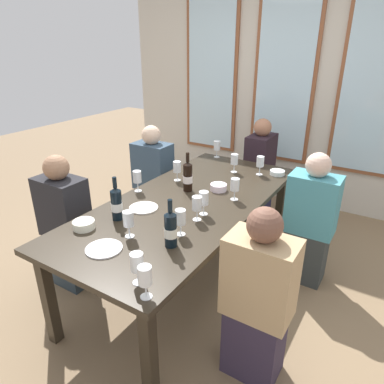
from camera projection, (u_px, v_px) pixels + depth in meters
name	position (u px, v px, depth m)	size (l,w,h in m)	color
ground_plane	(189.00, 279.00, 2.99)	(12.00, 12.00, 0.00)	#80674A
back_wall_with_windows	(285.00, 80.00, 4.02)	(4.21, 0.10, 2.90)	beige
dining_table	(188.00, 208.00, 2.73)	(1.01, 2.25, 0.74)	#2E261B
white_plate_0	(144.00, 208.00, 2.57)	(0.21, 0.21, 0.01)	white
white_plate_1	(104.00, 249.00, 2.07)	(0.22, 0.22, 0.01)	white
wine_bottle_0	(171.00, 229.00, 2.06)	(0.08, 0.08, 0.30)	black
wine_bottle_1	(188.00, 176.00, 2.82)	(0.08, 0.08, 0.32)	black
wine_bottle_2	(117.00, 204.00, 2.37)	(0.08, 0.08, 0.31)	black
tasting_bowl_0	(277.00, 173.00, 3.20)	(0.13, 0.13, 0.04)	white
tasting_bowl_1	(84.00, 225.00, 2.29)	(0.14, 0.14, 0.05)	white
tasting_bowl_2	(219.00, 187.00, 2.87)	(0.14, 0.14, 0.05)	white
wine_glass_0	(137.00, 177.00, 2.81)	(0.07, 0.07, 0.17)	white
wine_glass_1	(260.00, 162.00, 3.16)	(0.07, 0.07, 0.17)	white
wine_glass_2	(177.00, 167.00, 3.03)	(0.07, 0.07, 0.17)	white
wine_glass_3	(197.00, 204.00, 2.36)	(0.07, 0.07, 0.17)	white
wine_glass_4	(137.00, 263.00, 1.74)	(0.07, 0.07, 0.17)	white
wine_glass_5	(217.00, 146.00, 3.64)	(0.07, 0.07, 0.17)	white
wine_glass_6	(234.00, 160.00, 3.23)	(0.07, 0.07, 0.17)	white
wine_glass_7	(204.00, 199.00, 2.44)	(0.07, 0.07, 0.17)	white
wine_glass_8	(145.00, 277.00, 1.64)	(0.07, 0.07, 0.17)	white
wine_glass_9	(235.00, 186.00, 2.66)	(0.07, 0.07, 0.17)	white
wine_glass_10	(181.00, 218.00, 2.18)	(0.07, 0.07, 0.17)	white
wine_glass_11	(128.00, 219.00, 2.15)	(0.07, 0.07, 0.17)	white
seated_person_0	(153.00, 181.00, 3.63)	(0.38, 0.24, 1.11)	#313243
seated_person_1	(310.00, 223.00, 2.81)	(0.38, 0.24, 1.11)	#323837
seated_person_2	(66.00, 226.00, 2.76)	(0.38, 0.24, 1.11)	#29353E
seated_person_3	(258.00, 301.00, 1.97)	(0.38, 0.24, 1.11)	#31283C
seated_person_4	(259.00, 171.00, 3.93)	(0.24, 0.38, 1.11)	#242244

